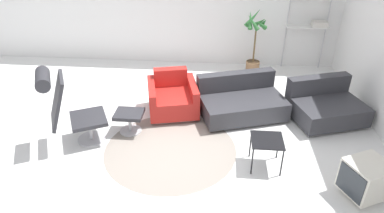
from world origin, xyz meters
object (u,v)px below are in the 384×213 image
object	(u,v)px
armchair_red	(172,98)
side_table	(267,142)
ottoman	(129,118)
couch_second	(325,106)
potted_plant	(254,46)
shelf_unit	(313,12)
lounge_chair	(65,102)
couch_low	(241,102)
crt_television	(366,179)

from	to	relation	value
armchair_red	side_table	bearing A→B (deg)	123.70
ottoman	couch_second	bearing A→B (deg)	11.89
potted_plant	shelf_unit	size ratio (longest dim) A/B	0.73
lounge_chair	couch_low	size ratio (longest dim) A/B	0.76
ottoman	couch_second	world-z (taller)	couch_second
couch_low	shelf_unit	bearing A→B (deg)	-143.65
lounge_chair	side_table	xyz separation A→B (m)	(2.97, -0.29, -0.33)
lounge_chair	couch_low	bearing A→B (deg)	86.72
side_table	crt_television	distance (m)	1.30
armchair_red	crt_television	world-z (taller)	armchair_red
ottoman	crt_television	bearing A→B (deg)	-20.04
couch_low	side_table	xyz separation A→B (m)	(0.30, -1.44, 0.17)
side_table	shelf_unit	world-z (taller)	shelf_unit
crt_television	shelf_unit	bearing A→B (deg)	-26.82
couch_low	crt_television	size ratio (longest dim) A/B	2.52
lounge_chair	side_table	bearing A→B (deg)	57.90
armchair_red	crt_television	xyz separation A→B (m)	(2.71, -1.93, 0.01)
armchair_red	shelf_unit	xyz separation A→B (m)	(2.77, 2.20, 1.05)
lounge_chair	crt_television	distance (m)	4.26
side_table	crt_television	world-z (taller)	crt_television
crt_television	shelf_unit	world-z (taller)	shelf_unit
armchair_red	couch_second	xyz separation A→B (m)	(2.68, -0.02, -0.02)
armchair_red	couch_low	xyz separation A→B (m)	(1.22, 0.02, -0.02)
potted_plant	crt_television	bearing A→B (deg)	-73.25
potted_plant	lounge_chair	bearing A→B (deg)	-134.84
crt_television	shelf_unit	xyz separation A→B (m)	(0.06, 4.12, 1.04)
ottoman	crt_television	distance (m)	3.54
potted_plant	shelf_unit	distance (m)	1.43
lounge_chair	couch_second	bearing A→B (deg)	78.57
ottoman	couch_second	distance (m)	3.37
lounge_chair	armchair_red	bearing A→B (deg)	101.49
ottoman	couch_low	bearing A→B (deg)	21.63
lounge_chair	couch_second	xyz separation A→B (m)	(4.13, 1.11, -0.50)
couch_second	shelf_unit	xyz separation A→B (m)	(0.09, 2.22, 1.08)
ottoman	couch_low	distance (m)	1.98
ottoman	potted_plant	size ratio (longest dim) A/B	0.32
couch_second	couch_low	bearing A→B (deg)	-19.70
lounge_chair	armchair_red	world-z (taller)	lounge_chair
couch_second	shelf_unit	distance (m)	2.47
couch_low	potted_plant	size ratio (longest dim) A/B	1.17
crt_television	shelf_unit	size ratio (longest dim) A/B	0.34
potted_plant	ottoman	bearing A→B (deg)	-129.81
crt_television	potted_plant	bearing A→B (deg)	-9.28
couch_second	potted_plant	size ratio (longest dim) A/B	0.98
ottoman	side_table	distance (m)	2.26
couch_low	couch_second	xyz separation A→B (m)	(1.46, -0.03, 0.00)
lounge_chair	couch_second	world-z (taller)	lounge_chair
lounge_chair	crt_television	world-z (taller)	lounge_chair
lounge_chair	crt_television	xyz separation A→B (m)	(4.16, -0.80, -0.46)
couch_second	potted_plant	distance (m)	2.25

